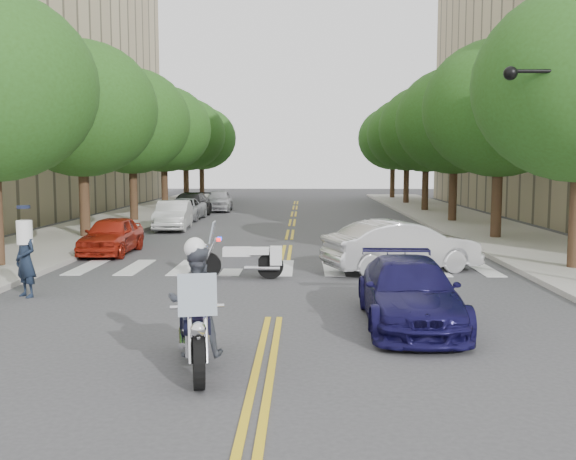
{
  "coord_description": "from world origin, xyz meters",
  "views": [
    {
      "loc": [
        0.62,
        -13.31,
        3.26
      ],
      "look_at": [
        0.17,
        5.53,
        1.3
      ],
      "focal_mm": 40.0,
      "sensor_mm": 36.0,
      "label": 1
    }
  ],
  "objects_px": {
    "officer_standing": "(26,260)",
    "sedan_blue": "(409,292)",
    "motorcycle_police": "(196,310)",
    "convertible": "(402,246)",
    "motorcycle_parked": "(247,259)"
  },
  "relations": [
    {
      "from": "sedan_blue",
      "to": "officer_standing",
      "type": "bearing_deg",
      "value": 165.13
    },
    {
      "from": "convertible",
      "to": "sedan_blue",
      "type": "relative_size",
      "value": 1.03
    },
    {
      "from": "convertible",
      "to": "officer_standing",
      "type": "bearing_deg",
      "value": 91.93
    },
    {
      "from": "convertible",
      "to": "sedan_blue",
      "type": "bearing_deg",
      "value": 152.75
    },
    {
      "from": "officer_standing",
      "to": "convertible",
      "type": "height_order",
      "value": "officer_standing"
    },
    {
      "from": "convertible",
      "to": "motorcycle_police",
      "type": "bearing_deg",
      "value": 133.21
    },
    {
      "from": "officer_standing",
      "to": "sedan_blue",
      "type": "distance_m",
      "value": 9.27
    },
    {
      "from": "motorcycle_parked",
      "to": "officer_standing",
      "type": "height_order",
      "value": "officer_standing"
    },
    {
      "from": "motorcycle_parked",
      "to": "sedan_blue",
      "type": "height_order",
      "value": "motorcycle_parked"
    },
    {
      "from": "motorcycle_police",
      "to": "sedan_blue",
      "type": "distance_m",
      "value": 4.79
    },
    {
      "from": "motorcycle_police",
      "to": "officer_standing",
      "type": "bearing_deg",
      "value": -58.0
    },
    {
      "from": "motorcycle_police",
      "to": "officer_standing",
      "type": "xyz_separation_m",
      "value": [
        -5.06,
        5.33,
        -0.03
      ]
    },
    {
      "from": "motorcycle_police",
      "to": "convertible",
      "type": "bearing_deg",
      "value": -128.51
    },
    {
      "from": "convertible",
      "to": "sedan_blue",
      "type": "height_order",
      "value": "convertible"
    },
    {
      "from": "motorcycle_police",
      "to": "convertible",
      "type": "relative_size",
      "value": 0.54
    }
  ]
}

